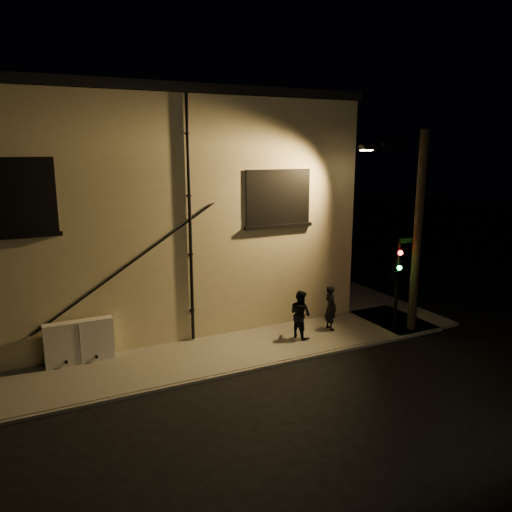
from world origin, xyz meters
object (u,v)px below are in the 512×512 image
pedestrian_a (330,308)px  traffic_signal (396,270)px  pedestrian_b (300,314)px  streetlamp_pole (415,229)px  utility_cabinet (79,342)px

pedestrian_a → traffic_signal: 2.72m
pedestrian_b → streetlamp_pole: (4.09, -1.06, 2.92)m
pedestrian_a → traffic_signal: bearing=-118.4°
pedestrian_b → traffic_signal: traffic_signal is taller
pedestrian_b → utility_cabinet: bearing=65.9°
utility_cabinet → pedestrian_a: pedestrian_a is taller
utility_cabinet → pedestrian_a: bearing=-6.7°
utility_cabinet → streetlamp_pole: (11.41, -2.29, 3.10)m
utility_cabinet → pedestrian_a: size_ratio=1.25×
utility_cabinet → pedestrian_a: 8.82m
streetlamp_pole → traffic_signal: bearing=172.6°
pedestrian_a → traffic_signal: size_ratio=0.49×
pedestrian_a → pedestrian_b: bearing=100.9°
pedestrian_a → streetlamp_pole: 4.17m
pedestrian_a → pedestrian_b: size_ratio=0.97×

